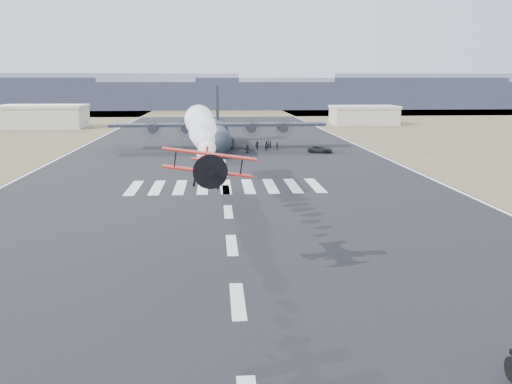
{
  "coord_description": "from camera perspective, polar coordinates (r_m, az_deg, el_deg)",
  "views": [
    {
      "loc": [
        -1.27,
        -20.44,
        13.82
      ],
      "look_at": [
        2.3,
        26.9,
        4.0
      ],
      "focal_mm": 38.0,
      "sensor_mm": 36.0,
      "label": 1
    }
  ],
  "objects": [
    {
      "name": "scrub_far",
      "position": [
        250.82,
        -4.06,
        8.5
      ],
      "size": [
        500.0,
        80.0,
        0.0
      ],
      "primitive_type": "cube",
      "color": "brown",
      "rests_on": "ground"
    },
    {
      "name": "runway_markings",
      "position": [
        81.63,
        -3.36,
        1.92
      ],
      "size": [
        60.0,
        260.0,
        0.01
      ],
      "primitive_type": null,
      "color": "silver",
      "rests_on": "ground"
    },
    {
      "name": "ridge_seg_c",
      "position": [
        287.64,
        -17.39,
        10.1
      ],
      "size": [
        150.0,
        50.0,
        17.0
      ],
      "primitive_type": "cube",
      "color": "gray",
      "rests_on": "ground"
    },
    {
      "name": "ridge_seg_d",
      "position": [
        280.54,
        -4.11,
        10.16
      ],
      "size": [
        150.0,
        50.0,
        13.0
      ],
      "primitive_type": "cube",
      "color": "gray",
      "rests_on": "ground"
    },
    {
      "name": "ridge_seg_e",
      "position": [
        288.23,
        9.13,
        10.29
      ],
      "size": [
        150.0,
        50.0,
        15.0
      ],
      "primitive_type": "cube",
      "color": "gray",
      "rests_on": "ground"
    },
    {
      "name": "ridge_seg_f",
      "position": [
        309.69,
        21.1,
        9.94
      ],
      "size": [
        150.0,
        50.0,
        17.0
      ],
      "primitive_type": "cube",
      "color": "gray",
      "rests_on": "ground"
    },
    {
      "name": "hangar_left",
      "position": [
        173.36,
        -21.51,
        7.44
      ],
      "size": [
        24.5,
        14.5,
        6.7
      ],
      "color": "#B2AD9E",
      "rests_on": "ground"
    },
    {
      "name": "hangar_right",
      "position": [
        177.2,
        11.28,
        7.97
      ],
      "size": [
        20.5,
        12.5,
        5.9
      ],
      "color": "#B2AD9E",
      "rests_on": "ground"
    },
    {
      "name": "aerobatic_biplane",
      "position": [
        37.45,
        -5.1,
        2.88
      ],
      "size": [
        6.4,
        5.75,
        2.85
      ],
      "rotation": [
        0.0,
        0.14,
        0.04
      ],
      "color": "red"
    },
    {
      "name": "smoke_trail",
      "position": [
        69.29,
        -5.77,
        7.15
      ],
      "size": [
        4.04,
        39.63,
        4.04
      ],
      "rotation": [
        0.0,
        0.0,
        0.04
      ],
      "color": "white"
    },
    {
      "name": "transport_aircraft",
      "position": [
        113.9,
        -3.97,
        6.34
      ],
      "size": [
        43.71,
        36.05,
        12.67
      ],
      "rotation": [
        0.0,
        0.0,
        0.01
      ],
      "color": "black",
      "rests_on": "ground"
    },
    {
      "name": "support_vehicle",
      "position": [
        105.98,
        6.78,
        4.47
      ],
      "size": [
        5.2,
        3.7,
        1.32
      ],
      "primitive_type": "imported",
      "rotation": [
        0.0,
        0.0,
        1.21
      ],
      "color": "black",
      "rests_on": "ground"
    },
    {
      "name": "crew_a",
      "position": [
        111.6,
        1.53,
        4.98
      ],
      "size": [
        0.63,
        0.69,
        1.58
      ],
      "primitive_type": "imported",
      "rotation": [
        0.0,
        0.0,
        5.02
      ],
      "color": "black",
      "rests_on": "ground"
    },
    {
      "name": "crew_b",
      "position": [
        103.24,
        -4.95,
        4.43
      ],
      "size": [
        0.93,
        0.71,
        1.7
      ],
      "primitive_type": "imported",
      "rotation": [
        0.0,
        0.0,
        3.41
      ],
      "color": "black",
      "rests_on": "ground"
    },
    {
      "name": "crew_c",
      "position": [
        108.69,
        -5.77,
        4.79
      ],
      "size": [
        1.17,
        1.19,
        1.77
      ],
      "primitive_type": "imported",
      "rotation": [
        0.0,
        0.0,
        3.96
      ],
      "color": "black",
      "rests_on": "ground"
    },
    {
      "name": "crew_d",
      "position": [
        109.69,
        2.25,
        4.87
      ],
      "size": [
        0.57,
        1.0,
        1.65
      ],
      "primitive_type": "imported",
      "rotation": [
        0.0,
        0.0,
        1.5
      ],
      "color": "black",
      "rests_on": "ground"
    },
    {
      "name": "crew_e",
      "position": [
        104.9,
        -0.92,
        4.59
      ],
      "size": [
        0.95,
        0.75,
        1.71
      ],
      "primitive_type": "imported",
      "rotation": [
        0.0,
        0.0,
        3.47
      ],
      "color": "black",
      "rests_on": "ground"
    },
    {
      "name": "crew_f",
      "position": [
        109.38,
        0.12,
        4.9
      ],
      "size": [
        1.11,
        1.74,
        1.79
      ],
      "primitive_type": "imported",
      "rotation": [
        0.0,
        0.0,
        4.34
      ],
      "color": "black",
      "rests_on": "ground"
    },
    {
      "name": "crew_g",
      "position": [
        109.76,
        1.3,
        4.94
      ],
      "size": [
        0.87,
        0.85,
        1.85
      ],
      "primitive_type": "imported",
      "rotation": [
        0.0,
        0.0,
        5.64
      ],
      "color": "black",
      "rests_on": "ground"
    },
    {
      "name": "crew_h",
      "position": [
        108.5,
        1.12,
        4.87
      ],
      "size": [
        1.08,
        0.97,
        1.88
      ],
      "primitive_type": "imported",
      "rotation": [
        0.0,
        0.0,
        0.58
      ],
      "color": "black",
      "rests_on": "ground"
    }
  ]
}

